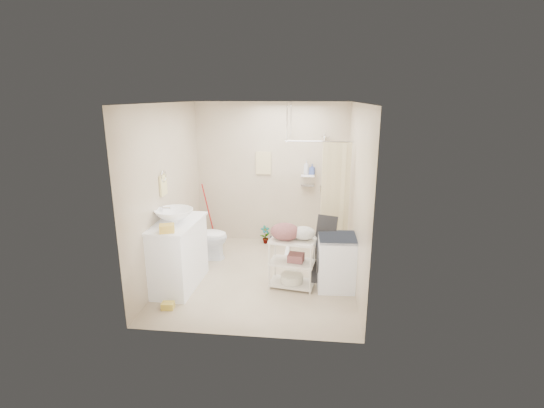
{
  "coord_description": "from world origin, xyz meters",
  "views": [
    {
      "loc": [
        0.78,
        -5.54,
        2.7
      ],
      "look_at": [
        0.15,
        0.25,
        1.09
      ],
      "focal_mm": 26.0,
      "sensor_mm": 36.0,
      "label": 1
    }
  ],
  "objects": [
    {
      "name": "potted_plant_b",
      "position": [
        0.07,
        1.39,
        0.15
      ],
      "size": [
        0.2,
        0.21,
        0.29
      ],
      "primitive_type": "imported",
      "rotation": [
        0.0,
        0.0,
        -0.85
      ],
      "color": "brown",
      "rests_on": "ground"
    },
    {
      "name": "ironing_board",
      "position": [
        0.96,
        -0.12,
        0.52
      ],
      "size": [
        0.3,
        0.12,
        1.05
      ],
      "primitive_type": null,
      "rotation": [
        0.0,
        0.0,
        0.11
      ],
      "color": "black",
      "rests_on": "ground"
    },
    {
      "name": "sink",
      "position": [
        -1.16,
        -0.45,
        1.07
      ],
      "size": [
        0.63,
        0.63,
        0.18
      ],
      "primitive_type": "imported",
      "rotation": [
        0.0,
        0.0,
        0.19
      ],
      "color": "white",
      "rests_on": "vanity"
    },
    {
      "name": "wall_back",
      "position": [
        0.0,
        1.6,
        1.3
      ],
      "size": [
        2.8,
        0.04,
        2.6
      ],
      "primitive_type": "cube",
      "color": "#C2B197",
      "rests_on": "ground"
    },
    {
      "name": "wall_right",
      "position": [
        1.4,
        0.0,
        1.3
      ],
      "size": [
        0.04,
        3.2,
        2.6
      ],
      "primitive_type": "cube",
      "color": "#C2B197",
      "rests_on": "ground"
    },
    {
      "name": "vanity",
      "position": [
        -1.16,
        -0.44,
        0.49
      ],
      "size": [
        0.67,
        1.14,
        0.98
      ],
      "primitive_type": "cube",
      "rotation": [
        0.0,
        0.0,
        -0.04
      ],
      "color": "white",
      "rests_on": "ground"
    },
    {
      "name": "counter_basket",
      "position": [
        -1.1,
        -0.88,
        1.03
      ],
      "size": [
        0.23,
        0.2,
        0.11
      ],
      "primitive_type": "cube",
      "rotation": [
        0.0,
        0.0,
        0.33
      ],
      "color": "gold",
      "rests_on": "vanity"
    },
    {
      "name": "laundry_rack",
      "position": [
        0.5,
        -0.3,
        0.44
      ],
      "size": [
        0.69,
        0.47,
        0.88
      ],
      "primitive_type": null,
      "rotation": [
        0.0,
        0.0,
        -0.16
      ],
      "color": "beige",
      "rests_on": "ground"
    },
    {
      "name": "ceiling",
      "position": [
        0.0,
        0.0,
        2.6
      ],
      "size": [
        2.8,
        3.2,
        0.04
      ],
      "primitive_type": "cube",
      "color": "silver",
      "rests_on": "ground"
    },
    {
      "name": "potted_plant_a",
      "position": [
        -0.1,
        1.38,
        0.17
      ],
      "size": [
        0.22,
        0.2,
        0.35
      ],
      "primitive_type": "imported",
      "rotation": [
        0.0,
        0.0,
        0.59
      ],
      "color": "brown",
      "rests_on": "ground"
    },
    {
      "name": "mop",
      "position": [
        -1.24,
        1.49,
        0.56
      ],
      "size": [
        0.11,
        0.11,
        1.11
      ],
      "primitive_type": null,
      "rotation": [
        0.0,
        0.0,
        0.07
      ],
      "color": "#B61314",
      "rests_on": "ground"
    },
    {
      "name": "shower",
      "position": [
        0.85,
        1.05,
        1.05
      ],
      "size": [
        1.1,
        1.1,
        2.1
      ],
      "primitive_type": null,
      "color": "silver",
      "rests_on": "ground"
    },
    {
      "name": "washing_machine",
      "position": [
        1.14,
        -0.25,
        0.39
      ],
      "size": [
        0.56,
        0.58,
        0.78
      ],
      "primitive_type": "cube",
      "rotation": [
        0.0,
        0.0,
        0.05
      ],
      "color": "white",
      "rests_on": "ground"
    },
    {
      "name": "tp_holder",
      "position": [
        -1.36,
        0.05,
        0.72
      ],
      "size": [
        0.08,
        0.12,
        0.14
      ],
      "primitive_type": null,
      "color": "white",
      "rests_on": "wall_left"
    },
    {
      "name": "wall_front",
      "position": [
        0.0,
        -1.6,
        1.3
      ],
      "size": [
        2.8,
        0.04,
        2.6
      ],
      "primitive_type": "cube",
      "color": "#C2B197",
      "rests_on": "ground"
    },
    {
      "name": "shampoo_bottle_a",
      "position": [
        0.64,
        1.51,
        1.45
      ],
      "size": [
        0.12,
        0.12,
        0.25
      ],
      "primitive_type": "imported",
      "rotation": [
        0.0,
        0.0,
        -0.32
      ],
      "color": "silver",
      "rests_on": "shower"
    },
    {
      "name": "hanging_towel",
      "position": [
        -0.15,
        1.58,
        1.5
      ],
      "size": [
        0.28,
        0.03,
        0.42
      ],
      "primitive_type": "cube",
      "color": "beige",
      "rests_on": "wall_back"
    },
    {
      "name": "floor",
      "position": [
        0.0,
        0.0,
        0.0
      ],
      "size": [
        3.2,
        3.2,
        0.0
      ],
      "primitive_type": "plane",
      "color": "tan",
      "rests_on": "ground"
    },
    {
      "name": "towel_ring",
      "position": [
        -1.38,
        -0.2,
        1.47
      ],
      "size": [
        0.04,
        0.22,
        0.34
      ],
      "primitive_type": null,
      "color": "#EADB8A",
      "rests_on": "wall_left"
    },
    {
      "name": "wall_left",
      "position": [
        -1.4,
        0.0,
        1.3
      ],
      "size": [
        0.04,
        3.2,
        2.6
      ],
      "primitive_type": "cube",
      "color": "#C2B197",
      "rests_on": "ground"
    },
    {
      "name": "floor_basket",
      "position": [
        -1.07,
        -1.11,
        0.06
      ],
      "size": [
        0.25,
        0.2,
        0.12
      ],
      "primitive_type": "cube",
      "rotation": [
        0.0,
        0.0,
        0.1
      ],
      "color": "gold",
      "rests_on": "ground"
    },
    {
      "name": "shampoo_bottle_b",
      "position": [
        0.75,
        1.51,
        1.41
      ],
      "size": [
        0.11,
        0.11,
        0.19
      ],
      "primitive_type": "imported",
      "rotation": [
        0.0,
        0.0,
        -0.31
      ],
      "color": "#3A4D94",
      "rests_on": "shower"
    },
    {
      "name": "toilet",
      "position": [
        -1.04,
        0.59,
        0.39
      ],
      "size": [
        0.81,
        0.51,
        0.78
      ],
      "primitive_type": "imported",
      "rotation": [
        0.0,
        0.0,
        1.67
      ],
      "color": "white",
      "rests_on": "ground"
    }
  ]
}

